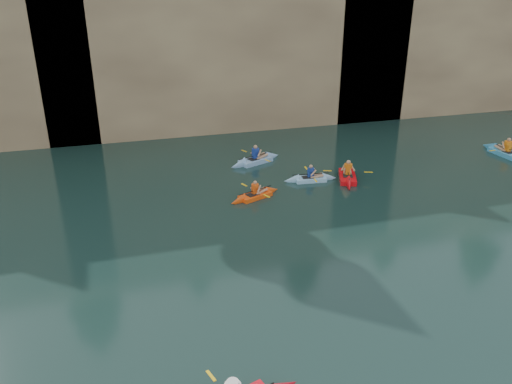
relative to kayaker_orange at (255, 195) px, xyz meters
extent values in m
plane|color=black|center=(0.13, -10.76, -0.13)|extent=(160.00, 160.00, 0.00)
cube|color=tan|center=(0.13, 19.24, 5.87)|extent=(70.00, 16.00, 12.00)
cube|color=tan|center=(2.13, 11.84, 5.57)|extent=(24.00, 2.40, 11.40)
cube|color=tan|center=(22.13, 11.84, 4.79)|extent=(26.00, 2.40, 9.84)
cube|color=black|center=(-3.87, 11.19, 1.47)|extent=(3.50, 1.00, 3.20)
cube|color=black|center=(10.13, 11.19, 2.12)|extent=(5.00, 1.00, 4.50)
cube|color=yellow|center=(-4.36, -11.14, 0.34)|extent=(0.20, 0.42, 0.02)
cylinder|color=white|center=(-4.05, -12.13, 0.92)|extent=(0.39, 0.39, 0.11)
cube|color=#FF5010|center=(0.00, 0.00, -0.01)|extent=(2.25, 1.43, 0.24)
cone|color=#FF5010|center=(0.94, 0.38, -0.01)|extent=(0.95, 0.88, 0.64)
cone|color=#FF5010|center=(-0.94, -0.38, -0.01)|extent=(0.95, 0.88, 0.64)
cube|color=black|center=(-0.14, -0.06, 0.07)|extent=(0.66, 0.58, 0.04)
cube|color=#ED5614|center=(0.00, 0.00, 0.32)|extent=(0.34, 0.29, 0.43)
sphere|color=tan|center=(0.00, 0.00, 0.63)|extent=(0.18, 0.18, 0.18)
cylinder|color=black|center=(0.00, 0.00, 0.24)|extent=(1.78, 0.75, 0.04)
cube|color=yellow|center=(-0.32, 0.79, 0.24)|extent=(0.23, 0.42, 0.02)
cube|color=yellow|center=(0.32, -0.79, 0.24)|extent=(0.23, 0.42, 0.02)
cube|color=#95CFF9|center=(3.28, 1.23, -0.01)|extent=(2.19, 0.91, 0.24)
cone|color=#95CFF9|center=(4.27, 1.12, -0.01)|extent=(0.82, 0.74, 0.66)
cone|color=#95CFF9|center=(2.28, 1.34, -0.01)|extent=(0.82, 0.74, 0.66)
cube|color=black|center=(3.13, 1.25, 0.08)|extent=(0.59, 0.47, 0.04)
cube|color=navy|center=(3.28, 1.23, 0.33)|extent=(0.32, 0.23, 0.44)
sphere|color=tan|center=(3.28, 1.23, 0.65)|extent=(0.19, 0.19, 0.19)
cylinder|color=black|center=(3.28, 1.23, 0.25)|extent=(1.94, 0.25, 0.04)
cube|color=yellow|center=(3.37, 2.10, 0.25)|extent=(0.13, 0.43, 0.02)
cube|color=yellow|center=(3.18, 0.36, 0.25)|extent=(0.13, 0.43, 0.02)
cube|color=red|center=(5.20, 0.95, 0.01)|extent=(1.74, 2.77, 0.28)
cone|color=red|center=(5.67, 2.11, 0.01)|extent=(1.06, 1.16, 0.77)
cone|color=red|center=(4.73, -0.22, 0.01)|extent=(1.06, 1.16, 0.77)
cube|color=black|center=(5.15, 0.81, 0.12)|extent=(0.65, 0.69, 0.04)
cube|color=orange|center=(5.20, 0.95, 0.42)|extent=(0.34, 0.41, 0.51)
sphere|color=tan|center=(5.20, 0.95, 0.79)|extent=(0.22, 0.22, 0.22)
cylinder|color=black|center=(5.20, 0.95, 0.29)|extent=(0.88, 2.12, 0.04)
cube|color=yellow|center=(4.24, 1.33, 0.29)|extent=(0.42, 0.23, 0.02)
cube|color=yellow|center=(6.16, 0.56, 0.29)|extent=(0.42, 0.23, 0.02)
cube|color=#89B5E5|center=(1.37, 4.63, 0.01)|extent=(2.71, 1.75, 0.28)
cone|color=#89B5E5|center=(2.50, 5.10, 0.01)|extent=(1.15, 1.07, 0.78)
cone|color=#89B5E5|center=(0.24, 4.16, 0.01)|extent=(1.15, 1.07, 0.78)
cube|color=black|center=(1.23, 4.57, 0.12)|extent=(0.69, 0.66, 0.04)
cube|color=navy|center=(1.37, 4.63, 0.42)|extent=(0.41, 0.35, 0.52)
sphere|color=tan|center=(1.37, 4.63, 0.80)|extent=(0.22, 0.22, 0.22)
cylinder|color=black|center=(1.37, 4.63, 0.29)|extent=(2.13, 0.92, 0.04)
cube|color=yellow|center=(0.96, 5.59, 0.29)|extent=(0.24, 0.42, 0.02)
cube|color=yellow|center=(1.77, 3.66, 0.29)|extent=(0.24, 0.42, 0.02)
cube|color=#42A9E3|center=(15.68, 1.72, 0.02)|extent=(1.01, 2.93, 0.29)
cone|color=#42A9E3|center=(15.60, 3.07, 0.02)|extent=(0.86, 1.06, 0.80)
cube|color=black|center=(15.69, 1.57, 0.13)|extent=(0.53, 0.58, 0.04)
cube|color=orange|center=(15.68, 1.72, 0.44)|extent=(0.26, 0.38, 0.54)
sphere|color=tan|center=(15.68, 1.72, 0.83)|extent=(0.23, 0.23, 0.23)
cylinder|color=black|center=(15.68, 1.72, 0.30)|extent=(0.18, 2.37, 0.04)
cube|color=yellow|center=(14.60, 1.65, 0.30)|extent=(0.42, 0.11, 0.02)
camera|label=1|loc=(-5.96, -20.55, 9.32)|focal=35.00mm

